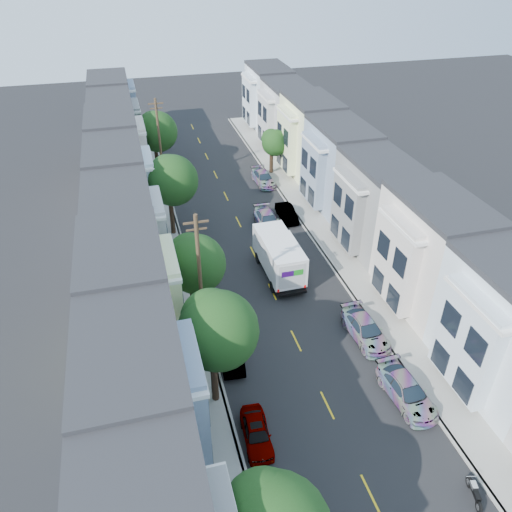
{
  "coord_description": "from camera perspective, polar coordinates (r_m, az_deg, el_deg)",
  "views": [
    {
      "loc": [
        -9.66,
        -24.93,
        24.76
      ],
      "look_at": [
        -0.77,
        8.26,
        2.2
      ],
      "focal_mm": 35.0,
      "sensor_mm": 36.0,
      "label": 1
    }
  ],
  "objects": [
    {
      "name": "sidewalk_right",
      "position": [
        49.93,
        7.03,
        3.39
      ],
      "size": [
        2.6,
        70.0,
        0.15
      ],
      "primitive_type": "cube",
      "color": "gray",
      "rests_on": "ground"
    },
    {
      "name": "parked_right_b",
      "position": [
        36.96,
        12.39,
        -8.24
      ],
      "size": [
        2.28,
        4.93,
        1.45
      ],
      "primitive_type": "imported",
      "rotation": [
        0.0,
        0.0,
        0.05
      ],
      "color": "silver",
      "rests_on": "ground"
    },
    {
      "name": "tree_c",
      "position": [
        35.82,
        -7.05,
        -0.95
      ],
      "size": [
        4.35,
        4.35,
        6.96
      ],
      "color": "black",
      "rests_on": "ground"
    },
    {
      "name": "tree_e",
      "position": [
        60.47,
        -11.32,
        13.73
      ],
      "size": [
        4.7,
        4.7,
        7.52
      ],
      "color": "black",
      "rests_on": "ground"
    },
    {
      "name": "centerline",
      "position": [
        47.97,
        -1.2,
        2.2
      ],
      "size": [
        0.12,
        70.0,
        0.01
      ],
      "primitive_type": "cube",
      "color": "gold",
      "rests_on": "ground"
    },
    {
      "name": "road_slab",
      "position": [
        47.96,
        -1.2,
        2.21
      ],
      "size": [
        12.0,
        70.0,
        0.02
      ],
      "primitive_type": "cube",
      "color": "black",
      "rests_on": "ground"
    },
    {
      "name": "tree_d",
      "position": [
        46.56,
        -9.62,
        8.46
      ],
      "size": [
        4.7,
        4.7,
        7.94
      ],
      "color": "black",
      "rests_on": "ground"
    },
    {
      "name": "fedex_truck",
      "position": [
        41.82,
        2.63,
        0.08
      ],
      "size": [
        2.71,
        7.03,
        3.37
      ],
      "rotation": [
        0.0,
        0.0,
        0.01
      ],
      "color": "white",
      "rests_on": "ground"
    },
    {
      "name": "sidewalk_left",
      "position": [
        47.0,
        -9.93,
        1.05
      ],
      "size": [
        2.6,
        70.0,
        0.15
      ],
      "primitive_type": "cube",
      "color": "gray",
      "rests_on": "ground"
    },
    {
      "name": "townhouse_row_right",
      "position": [
        51.39,
        10.98,
        3.82
      ],
      "size": [
        5.0,
        70.0,
        8.5
      ],
      "primitive_type": "cube",
      "color": "gray",
      "rests_on": "ground"
    },
    {
      "name": "ground",
      "position": [
        36.44,
        4.6,
        -9.65
      ],
      "size": [
        160.0,
        160.0,
        0.0
      ],
      "primitive_type": "plane",
      "color": "black",
      "rests_on": "ground"
    },
    {
      "name": "townhouse_row_left",
      "position": [
        47.01,
        -14.5,
        0.32
      ],
      "size": [
        5.0,
        70.0,
        8.5
      ],
      "primitive_type": "cube",
      "color": "gray",
      "rests_on": "ground"
    },
    {
      "name": "tree_far_r",
      "position": [
        59.93,
        2.07,
        12.76
      ],
      "size": [
        3.1,
        3.1,
        5.36
      ],
      "color": "black",
      "rests_on": "ground"
    },
    {
      "name": "utility_pole_near",
      "position": [
        33.48,
        -6.39,
        -2.8
      ],
      "size": [
        1.6,
        0.26,
        10.0
      ],
      "color": "#42301E",
      "rests_on": "ground"
    },
    {
      "name": "parked_left_c",
      "position": [
        34.58,
        -2.88,
        -10.87
      ],
      "size": [
        1.81,
        4.28,
        1.39
      ],
      "primitive_type": "imported",
      "rotation": [
        0.0,
        0.0,
        -0.08
      ],
      "color": "silver",
      "rests_on": "ground"
    },
    {
      "name": "parked_left_d",
      "position": [
        43.02,
        -6.06,
        -0.98
      ],
      "size": [
        1.93,
        4.24,
        1.33
      ],
      "primitive_type": "imported",
      "rotation": [
        0.0,
        0.0,
        0.09
      ],
      "color": "#561213",
      "rests_on": "ground"
    },
    {
      "name": "parked_right_d",
      "position": [
        58.26,
        0.86,
        8.88
      ],
      "size": [
        2.17,
        4.67,
        1.37
      ],
      "primitive_type": "imported",
      "rotation": [
        0.0,
        0.0,
        0.05
      ],
      "color": "black",
      "rests_on": "ground"
    },
    {
      "name": "curb_left",
      "position": [
        47.08,
        -8.36,
        1.27
      ],
      "size": [
        0.3,
        70.0,
        0.15
      ],
      "primitive_type": "cube",
      "color": "gray",
      "rests_on": "ground"
    },
    {
      "name": "parked_right_a",
      "position": [
        33.44,
        16.84,
        -14.58
      ],
      "size": [
        2.37,
        4.96,
        1.45
      ],
      "primitive_type": "imported",
      "rotation": [
        0.0,
        0.0,
        0.07
      ],
      "color": "#5A5B5D",
      "rests_on": "ground"
    },
    {
      "name": "utility_pole_far",
      "position": [
        56.55,
        -10.91,
        12.41
      ],
      "size": [
        1.6,
        0.26,
        10.0
      ],
      "color": "#42301E",
      "rests_on": "ground"
    },
    {
      "name": "parked_left_b",
      "position": [
        30.25,
        0.07,
        -19.56
      ],
      "size": [
        1.8,
        4.09,
        1.3
      ],
      "primitive_type": "imported",
      "rotation": [
        0.0,
        0.0,
        -0.07
      ],
      "color": "black",
      "rests_on": "ground"
    },
    {
      "name": "curb_right",
      "position": [
        49.5,
        5.62,
        3.2
      ],
      "size": [
        0.3,
        70.0,
        0.15
      ],
      "primitive_type": "cube",
      "color": "gray",
      "rests_on": "ground"
    },
    {
      "name": "parked_right_c",
      "position": [
        50.8,
        3.54,
        4.9
      ],
      "size": [
        1.4,
        3.97,
        1.32
      ],
      "primitive_type": "imported",
      "rotation": [
        0.0,
        0.0,
        0.0
      ],
      "color": "black",
      "rests_on": "ground"
    },
    {
      "name": "motorcycle",
      "position": [
        30.63,
        23.64,
        -23.5
      ],
      "size": [
        0.28,
        2.03,
        0.81
      ],
      "rotation": [
        0.0,
        0.0,
        -0.26
      ],
      "color": "black",
      "rests_on": "ground"
    },
    {
      "name": "lead_sedan",
      "position": [
        49.3,
        1.32,
        4.09
      ],
      "size": [
        2.07,
        4.8,
        1.43
      ],
      "primitive_type": "imported",
      "rotation": [
        0.0,
        0.0,
        -0.01
      ],
      "color": "black",
      "rests_on": "ground"
    },
    {
      "name": "tree_b",
      "position": [
        28.72,
        -4.52,
        -8.56
      ],
      "size": [
        4.7,
        4.7,
        8.02
      ],
      "color": "black",
      "rests_on": "ground"
    }
  ]
}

